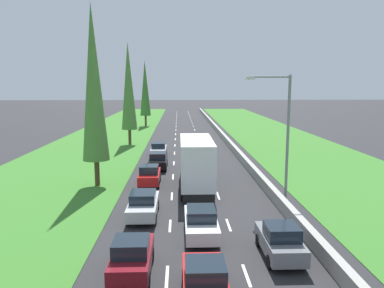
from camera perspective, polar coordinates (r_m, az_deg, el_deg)
The scene contains 18 objects.
ground_plane at distance 60.85m, azimuth -0.89°, elevation 1.15°, with size 300.00×300.00×0.00m, color #28282B.
grass_verge_left at distance 61.90m, azimuth -12.68°, elevation 1.08°, with size 14.00×140.00×0.04m, color #387528.
grass_verge_right at distance 62.79m, azimuth 12.33°, elevation 1.20°, with size 14.00×140.00×0.04m, color #387528.
median_barrier at distance 61.17m, azimuth 4.46°, elevation 1.57°, with size 0.44×120.00×0.85m, color #9E9B93.
lane_markings at distance 60.84m, azimuth -0.89°, elevation 1.15°, with size 3.64×116.00×0.01m.
red_hatchback_centre_lane at distance 15.31m, azimuth 1.96°, elevation -20.19°, with size 1.74×3.90×1.72m.
maroon_hatchback_left_lane_second at distance 17.39m, azimuth -9.13°, elevation -16.54°, with size 1.74×3.90×1.72m.
silver_sedan_left_lane at distance 24.24m, azimuth -7.43°, elevation -9.08°, with size 1.82×4.50×1.64m.
white_sedan_centre_lane at distance 21.12m, azimuth 1.37°, elevation -11.77°, with size 1.82×4.50×1.64m.
grey_hatchback_right_lane at distance 19.19m, azimuth 13.29°, elevation -14.14°, with size 1.74×3.90×1.72m.
red_hatchback_left_lane at distance 31.56m, azimuth -6.49°, elevation -4.75°, with size 1.74×3.90×1.72m.
black_sedan_left_lane at distance 37.69m, azimuth -5.20°, elevation -2.50°, with size 1.82×4.50×1.64m.
white_box_truck_centre_lane at distance 29.85m, azimuth 0.60°, elevation -2.83°, with size 2.46×9.40×4.18m.
silver_sedan_left_lane_sixth at distance 44.08m, azimuth -5.10°, elevation -0.83°, with size 1.82×4.50×1.64m.
poplar_tree_second at distance 31.24m, azimuth -14.78°, elevation 8.92°, with size 2.17×2.17×14.74m.
poplar_tree_third at distance 52.50m, azimuth -9.65°, elevation 8.64°, with size 2.15×2.15×14.07m.
poplar_tree_fourth at distance 76.22m, azimuth -7.16°, elevation 8.40°, with size 2.13×2.13×13.12m.
street_light_mast at distance 27.25m, azimuth 13.74°, elevation 2.27°, with size 3.20×0.28×9.00m.
Camera 1 is at (-1.19, -0.26, 8.30)m, focal length 35.00 mm.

